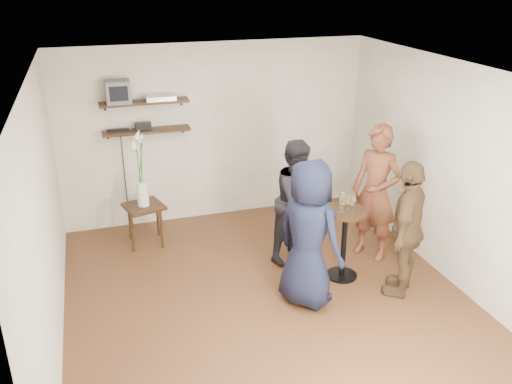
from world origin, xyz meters
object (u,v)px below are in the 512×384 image
(dvd_deck, at_px, (160,98))
(drinks_table, at_px, (344,235))
(crt_monitor, at_px, (118,92))
(person_plaid, at_px, (376,193))
(person_navy, at_px, (309,234))
(person_brown, at_px, (407,229))
(person_dark, at_px, (298,201))
(side_table, at_px, (144,211))
(radio, at_px, (143,126))

(dvd_deck, xyz_separation_m, drinks_table, (1.81, -2.13, -1.32))
(crt_monitor, bearing_deg, person_plaid, -30.44)
(crt_monitor, height_order, person_navy, crt_monitor)
(crt_monitor, relative_size, person_brown, 0.20)
(dvd_deck, relative_size, person_dark, 0.25)
(person_navy, bearing_deg, crt_monitor, 4.92)
(person_plaid, bearing_deg, drinks_table, -90.00)
(side_table, distance_m, person_dark, 2.11)
(side_table, relative_size, person_navy, 0.35)
(radio, relative_size, person_dark, 0.14)
(person_plaid, bearing_deg, crt_monitor, -152.96)
(crt_monitor, relative_size, person_plaid, 0.18)
(side_table, bearing_deg, person_brown, -37.54)
(drinks_table, bearing_deg, side_table, 144.10)
(dvd_deck, height_order, side_table, dvd_deck)
(crt_monitor, bearing_deg, person_navy, -54.98)
(person_plaid, distance_m, person_dark, 0.99)
(drinks_table, relative_size, person_dark, 0.56)
(radio, bearing_deg, person_dark, -41.20)
(crt_monitor, relative_size, radio, 1.45)
(person_dark, relative_size, person_navy, 0.94)
(crt_monitor, relative_size, person_navy, 0.19)
(dvd_deck, distance_m, person_brown, 3.68)
(person_plaid, xyz_separation_m, person_brown, (-0.09, -0.88, -0.08))
(drinks_table, distance_m, person_brown, 0.76)
(crt_monitor, xyz_separation_m, person_brown, (2.89, -2.63, -1.20))
(drinks_table, height_order, person_plaid, person_plaid)
(side_table, xyz_separation_m, person_plaid, (2.81, -1.21, 0.41))
(side_table, xyz_separation_m, person_dark, (1.85, -0.97, 0.32))
(person_navy, distance_m, person_brown, 1.15)
(person_plaid, height_order, person_navy, person_plaid)
(drinks_table, height_order, person_navy, person_navy)
(radio, distance_m, person_dark, 2.40)
(side_table, height_order, person_navy, person_navy)
(person_dark, bearing_deg, dvd_deck, 104.41)
(dvd_deck, xyz_separation_m, person_dark, (1.46, -1.51, -1.09))
(crt_monitor, xyz_separation_m, radio, (0.29, 0.00, -0.50))
(dvd_deck, relative_size, drinks_table, 0.45)
(person_brown, bearing_deg, side_table, -83.76)
(person_brown, bearing_deg, person_plaid, -141.85)
(side_table, xyz_separation_m, person_brown, (2.72, -2.09, 0.33))
(person_brown, bearing_deg, dvd_deck, -94.66)
(dvd_deck, height_order, person_plaid, dvd_deck)
(dvd_deck, xyz_separation_m, person_navy, (1.19, -2.49, -1.05))
(drinks_table, height_order, person_brown, person_brown)
(radio, distance_m, person_brown, 3.76)
(dvd_deck, xyz_separation_m, radio, (-0.27, 0.00, -0.38))
(person_dark, bearing_deg, radio, 109.19)
(dvd_deck, bearing_deg, crt_monitor, 180.00)
(radio, xyz_separation_m, drinks_table, (2.08, -2.13, -0.94))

